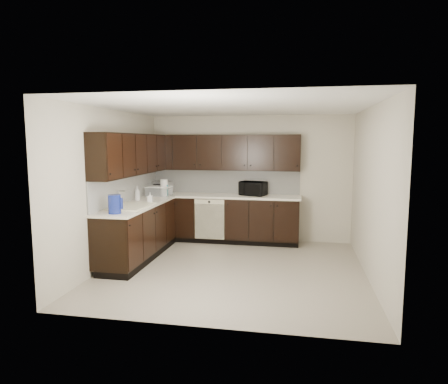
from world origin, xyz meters
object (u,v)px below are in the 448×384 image
Objects in this scene: sink at (131,211)px; microwave at (253,189)px; storage_bin at (159,191)px; toaster_oven at (163,187)px; blue_pitcher at (115,204)px.

microwave is at bearing 44.34° from sink.
sink reaches higher than storage_bin.
microwave is at bearing 15.05° from toaster_oven.
microwave is 1.08× the size of storage_bin.
sink is 2.50m from microwave.
toaster_oven reaches higher than storage_bin.
microwave is 1.83m from storage_bin.
sink reaches higher than toaster_oven.
microwave is 1.76× the size of blue_pitcher.
sink is 1.68× the size of microwave.
blue_pitcher reaches higher than microwave.
sink is at bearing -89.59° from storage_bin.
microwave is 1.85m from toaster_oven.
blue_pitcher is (-1.76, -2.34, 0.00)m from microwave.
blue_pitcher is at bearing -89.07° from storage_bin.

